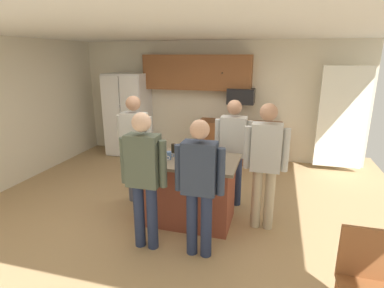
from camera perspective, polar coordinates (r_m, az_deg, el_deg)
The scene contains 22 objects.
floor at distance 4.88m, azimuth -2.49°, elevation -11.80°, with size 7.04×7.04×0.00m, color tan.
ceiling at distance 4.33m, azimuth -2.92°, elevation 20.28°, with size 7.04×7.04×0.00m, color white.
back_wall at distance 7.10m, azimuth 4.42°, elevation 8.06°, with size 6.40×0.10×2.60m, color beige.
french_door_window_panel at distance 6.72m, azimuth 26.01°, elevation 4.31°, with size 0.90×0.06×2.00m, color white.
cabinet_run_upper at distance 6.94m, azimuth 0.87°, elevation 13.10°, with size 2.40×0.38×0.75m.
cabinet_run_lower at distance 6.87m, azimuth 8.66°, elevation 0.41°, with size 1.80×0.63×0.90m.
refrigerator at distance 7.42m, azimuth -11.70°, elevation 5.36°, with size 0.93×0.76×1.90m.
microwave_over_range at distance 6.69m, azimuth 9.04°, elevation 8.72°, with size 0.56×0.40×0.32m, color black.
kitchen_island at distance 4.38m, azimuth -1.06°, elevation -8.42°, with size 1.41×0.86×0.92m.
person_guest_by_door at distance 4.11m, azimuth 13.43°, elevation -2.65°, with size 0.57×0.23×1.71m.
person_guest_right at distance 3.45m, azimuth 1.37°, elevation -6.83°, with size 0.57×0.22×1.63m.
person_guest_left at distance 4.85m, azimuth -10.45°, elevation 0.30°, with size 0.57×0.22×1.70m.
person_host_foreground at distance 3.63m, azimuth -8.91°, elevation -5.32°, with size 0.57×0.22×1.68m.
person_elder_center at distance 4.71m, azimuth 7.59°, elevation -0.40°, with size 0.57×0.22×1.66m.
tumbler_amber at distance 4.48m, azimuth -3.44°, elevation -0.79°, with size 0.07×0.07×0.13m.
mug_blue_stoneware at distance 4.19m, azimuth -4.31°, elevation -2.13°, with size 0.12×0.08×0.11m.
glass_pilsner at distance 4.38m, azimuth -0.62°, elevation -0.85°, with size 0.06×0.06×0.17m.
glass_short_whisky at distance 4.01m, azimuth 5.59°, elevation -2.72°, with size 0.07×0.07×0.15m.
glass_stout_tall at distance 4.36m, azimuth -2.49°, elevation -1.28°, with size 0.06×0.06×0.12m.
mug_ceramic_white at distance 4.10m, azimuth -5.22°, elevation -2.57°, with size 0.13×0.09×0.11m.
serving_tray at distance 4.14m, azimuth 0.82°, elevation -2.79°, with size 0.44×0.30×0.04m.
wooden_chair at distance 3.08m, azimuth 29.48°, elevation -21.01°, with size 0.42×0.42×0.93m.
Camera 1 is at (1.35, -4.10, 2.27)m, focal length 28.87 mm.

